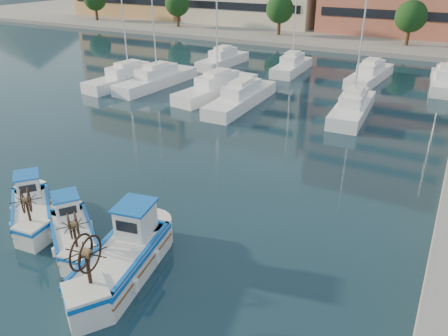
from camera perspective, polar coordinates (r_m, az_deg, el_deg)
ground at (r=18.21m, az=-17.03°, el=-12.41°), size 300.00×300.00×0.00m
yacht_marina at (r=41.29m, az=8.57°, el=10.88°), size 39.16×22.82×11.50m
fishing_boat_a at (r=21.72m, az=-23.86°, el=-4.78°), size 3.99×3.66×2.50m
fishing_boat_b at (r=19.38m, az=-19.23°, el=-7.78°), size 3.95×3.49×2.44m
fishing_boat_c at (r=17.13m, az=-13.00°, el=-11.04°), size 2.86×5.04×3.05m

